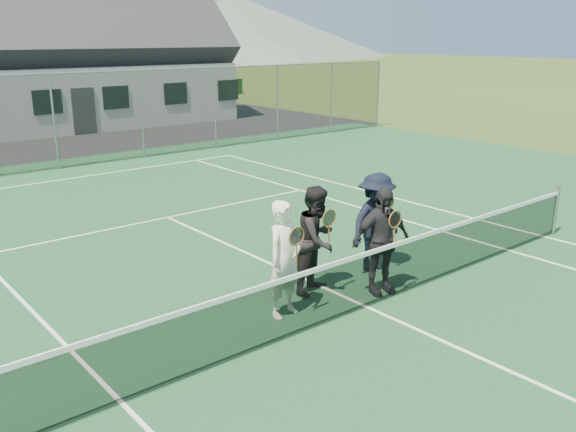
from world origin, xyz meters
The scene contains 13 objects.
ground centered at (0.00, 20.00, 0.00)m, with size 220.00×220.00×0.00m, color #324A1A.
court_surface centered at (0.00, 0.00, 0.01)m, with size 30.00×30.00×0.02m, color #1C4C2B.
hill_east centered at (55.00, 95.00, 7.00)m, with size 90.00×90.00×14.00m, color #506055.
court_markings centered at (0.00, 0.00, 0.02)m, with size 11.03×23.83×0.01m.
tennis_net centered at (0.00, 0.00, 0.54)m, with size 11.68×0.08×1.10m.
perimeter_fence centered at (0.00, 13.50, 1.52)m, with size 30.07×0.07×3.02m.
clubhouse centered at (4.00, 24.00, 3.99)m, with size 15.60×8.20×7.70m.
tree_d centered at (12.00, 33.00, 5.79)m, with size 3.20×3.20×7.77m.
tree_e centered at (18.00, 33.00, 5.79)m, with size 3.20×3.20×7.77m.
player_a centered at (-1.15, 0.64, 0.92)m, with size 0.72×0.55×1.80m.
player_b centered at (-0.16, 1.01, 0.92)m, with size 1.06×0.94×1.80m.
player_c centered at (0.59, 0.29, 0.92)m, with size 1.14×0.71×1.80m.
player_d centered at (1.30, 1.05, 0.92)m, with size 1.20×0.74×1.80m.
Camera 1 is at (-6.56, -5.97, 4.13)m, focal length 38.00 mm.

